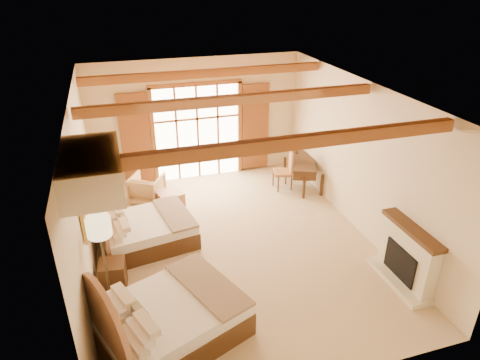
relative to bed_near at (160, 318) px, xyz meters
name	(u,v)px	position (x,y,z in m)	size (l,w,h in m)	color
floor	(235,245)	(1.79, 2.07, -0.42)	(7.00, 7.00, 0.00)	tan
wall_back	(197,120)	(1.79, 5.57, 1.18)	(5.50, 5.50, 0.00)	beige
wall_left	(83,196)	(-0.96, 2.07, 1.18)	(7.00, 7.00, 0.00)	beige
wall_right	(361,159)	(4.54, 2.07, 1.18)	(7.00, 7.00, 0.00)	beige
ceiling	(234,93)	(1.79, 2.07, 2.78)	(7.00, 7.00, 0.00)	#B66D34
ceiling_beams	(234,100)	(1.79, 2.07, 2.66)	(5.39, 4.60, 0.18)	#90591F
french_doors	(198,133)	(1.79, 5.51, 0.83)	(3.95, 0.08, 2.60)	white
fireplace	(406,259)	(4.39, 0.07, 0.09)	(0.46, 1.40, 1.16)	beige
painting	(84,209)	(-0.91, 1.32, 1.33)	(0.06, 0.95, 0.75)	gold
canopy_valance	(92,169)	(-0.61, 0.07, 2.53)	(0.70, 1.40, 0.45)	beige
bed_near	(160,318)	(0.00, 0.00, 0.00)	(2.66, 2.25, 1.38)	#422711
bed_far	(140,229)	(-0.07, 2.66, -0.05)	(2.06, 1.67, 1.22)	#422711
nightstand	(113,275)	(-0.65, 1.46, -0.15)	(0.44, 0.44, 0.53)	#422711
floor_lamp	(100,233)	(-0.71, 0.91, 1.10)	(0.38, 0.38, 1.79)	#3B2F1E
armchair	(147,188)	(0.27, 4.51, -0.08)	(0.73, 0.75, 0.68)	tan
ottoman	(170,200)	(0.75, 4.02, -0.22)	(0.56, 0.56, 0.41)	#AA6D4D
desk	(302,172)	(4.24, 4.13, -0.03)	(1.03, 1.48, 0.73)	#422711
desk_chair	(283,177)	(3.72, 4.16, -0.10)	(0.56, 0.55, 1.03)	olive
desk_lamp	(297,143)	(4.27, 4.63, 0.59)	(0.18, 0.18, 0.37)	#3B2F1E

